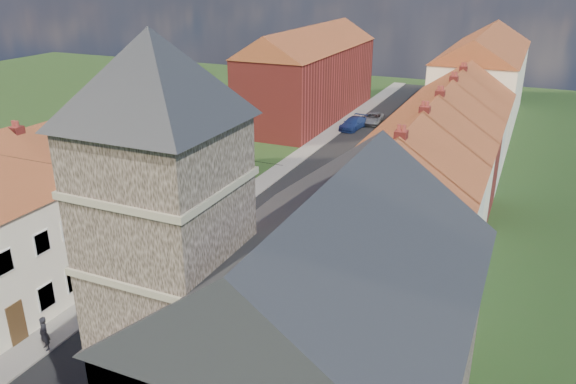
# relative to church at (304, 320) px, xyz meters

# --- Properties ---
(road) EXTENTS (7.00, 90.00, 0.02)m
(road) POSITION_rel_church_xyz_m (-9.36, 26.68, -5.87)
(road) COLOR black
(road) RESTS_ON ground
(pavement_left) EXTENTS (1.80, 90.00, 0.12)m
(pavement_left) POSITION_rel_church_xyz_m (-13.76, 26.68, -5.82)
(pavement_left) COLOR gray
(pavement_left) RESTS_ON ground
(pavement_right) EXTENTS (1.80, 90.00, 0.12)m
(pavement_right) POSITION_rel_church_xyz_m (-4.96, 26.68, -5.82)
(pavement_right) COLOR gray
(pavement_right) RESTS_ON ground
(church) EXTENTS (11.25, 14.25, 15.20)m
(church) POSITION_rel_church_xyz_m (0.00, 0.00, 0.00)
(church) COLOR black
(church) RESTS_ON ground
(cottage_r_tudor) EXTENTS (8.30, 5.20, 9.00)m
(cottage_r_tudor) POSITION_rel_church_xyz_m (-0.09, 9.37, -1.41)
(cottage_r_tudor) COLOR white
(cottage_r_tudor) RESTS_ON ground
(cottage_r_white_near) EXTENTS (8.30, 6.00, 9.00)m
(cottage_r_white_near) POSITION_rel_church_xyz_m (-0.06, 14.77, -1.40)
(cottage_r_white_near) COLOR beige
(cottage_r_white_near) RESTS_ON ground
(cottage_r_cream_mid) EXTENTS (8.30, 5.20, 9.00)m
(cottage_r_cream_mid) POSITION_rel_church_xyz_m (-0.06, 20.17, -1.40)
(cottage_r_cream_mid) COLOR white
(cottage_r_cream_mid) RESTS_ON ground
(cottage_r_pink) EXTENTS (8.30, 6.00, 9.00)m
(cottage_r_pink) POSITION_rel_church_xyz_m (-0.06, 25.57, -1.40)
(cottage_r_pink) COLOR maroon
(cottage_r_pink) RESTS_ON ground
(cottage_r_white_far) EXTENTS (8.30, 5.20, 9.00)m
(cottage_r_white_far) POSITION_rel_church_xyz_m (-0.06, 30.97, -1.40)
(cottage_r_white_far) COLOR beige
(cottage_r_white_far) RESTS_ON ground
(cottage_r_cream_far) EXTENTS (8.30, 6.00, 9.00)m
(cottage_r_cream_far) POSITION_rel_church_xyz_m (-0.06, 36.37, -1.40)
(cottage_r_cream_far) COLOR white
(cottage_r_cream_far) RESTS_ON ground
(cottage_l_white) EXTENTS (8.30, 6.90, 8.80)m
(cottage_l_white) POSITION_rel_church_xyz_m (-18.66, 8.62, -1.51)
(cottage_l_white) COLOR white
(cottage_l_white) RESTS_ON ground
(cottage_l_brick_mid) EXTENTS (8.30, 5.70, 9.10)m
(cottage_l_brick_mid) POSITION_rel_church_xyz_m (-18.66, 14.72, -1.35)
(cottage_l_brick_mid) COLOR beige
(cottage_l_brick_mid) RESTS_ON ground
(cottage_l_pink) EXTENTS (8.30, 6.30, 8.80)m
(cottage_l_pink) POSITION_rel_church_xyz_m (-18.66, 20.52, -1.51)
(cottage_l_pink) COLOR beige
(cottage_l_pink) RESTS_ON ground
(block_right_far) EXTENTS (8.30, 24.20, 10.50)m
(block_right_far) POSITION_rel_church_xyz_m (-0.06, 51.68, -0.58)
(block_right_far) COLOR white
(block_right_far) RESTS_ON ground
(block_left_far) EXTENTS (8.30, 24.20, 10.50)m
(block_left_far) POSITION_rel_church_xyz_m (-18.66, 46.68, -0.58)
(block_left_far) COLOR maroon
(block_left_far) RESTS_ON ground
(lamppost) EXTENTS (0.88, 0.15, 6.00)m
(lamppost) POSITION_rel_church_xyz_m (-13.17, 16.68, -2.34)
(lamppost) COLOR black
(lamppost) RESTS_ON pavement_left
(car_far) EXTENTS (2.32, 4.65, 1.30)m
(car_far) POSITION_rel_church_xyz_m (-12.18, 43.47, -5.23)
(car_far) COLOR navy
(car_far) RESTS_ON ground
(car_distant) EXTENTS (2.38, 4.45, 1.19)m
(car_distant) POSITION_rel_church_xyz_m (-10.86, 46.68, -5.28)
(car_distant) COLOR #919398
(car_distant) RESTS_ON ground
(pedestrian_left) EXTENTS (0.70, 0.56, 1.66)m
(pedestrian_left) POSITION_rel_church_xyz_m (-13.10, 0.80, -4.93)
(pedestrian_left) COLOR #222127
(pedestrian_left) RESTS_ON pavement_left
(pedestrian_right) EXTENTS (0.90, 0.79, 1.54)m
(pedestrian_right) POSITION_rel_church_xyz_m (-5.50, 8.58, -4.98)
(pedestrian_right) COLOR black
(pedestrian_right) RESTS_ON pavement_right
(pedestrian_right_b) EXTENTS (0.89, 0.70, 1.81)m
(pedestrian_right_b) POSITION_rel_church_xyz_m (-4.31, 19.87, -4.85)
(pedestrian_right_b) COLOR #292420
(pedestrian_right_b) RESTS_ON pavement_right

